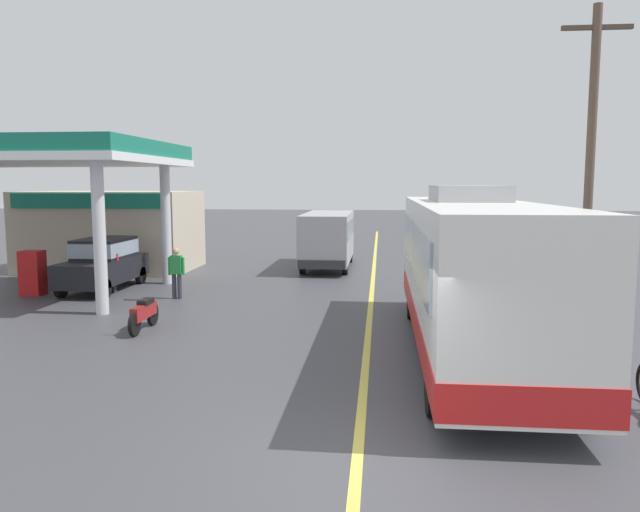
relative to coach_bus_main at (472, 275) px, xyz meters
The scene contains 10 objects.
ground 14.54m from the coach_bus_main, 99.14° to the left, with size 120.00×120.00×0.00m, color #424247.
lane_divider_stripe 9.69m from the coach_bus_main, 103.92° to the left, with size 0.16×50.00×0.01m, color #D8CC4C.
coach_bus_main is the anchor object (origin of this frame).
gas_station_roadside 16.87m from the coach_bus_main, 144.19° to the left, with size 9.10×11.95×5.10m.
car_at_pump 13.59m from the coach_bus_main, 149.71° to the left, with size 1.70×4.20×1.82m.
minibus_opposing_lane 13.98m from the coach_bus_main, 108.09° to the left, with size 2.04×6.13×2.44m.
motorcycle_parked_forecourt 8.19m from the coach_bus_main, behind, with size 0.55×1.80×0.92m.
pedestrian_near_pump 12.82m from the coach_bus_main, 150.83° to the left, with size 0.55×0.22×1.66m.
pedestrian_by_shop 10.22m from the coach_bus_main, 147.62° to the left, with size 0.55×0.22×1.66m.
utility_pole_roadside 5.68m from the coach_bus_main, 45.15° to the left, with size 1.80×0.24×8.38m.
Camera 1 is at (0.28, -7.79, 3.72)m, focal length 34.19 mm.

